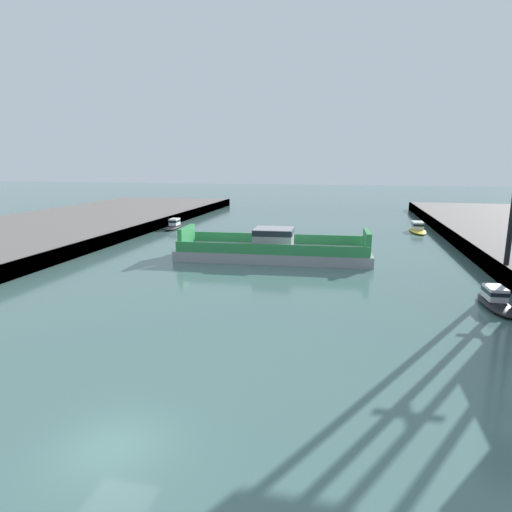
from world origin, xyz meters
The scene contains 5 objects.
ground_plane centered at (0.00, 0.00, 0.00)m, with size 400.00×400.00×0.00m, color #476B66.
chain_ferry centered at (0.16, 32.86, 1.04)m, with size 21.08×7.87×3.34m.
moored_boat_near_right centered at (18.74, 20.24, 0.54)m, with size 2.07×5.71×1.47m.
moored_boat_mid_left centered at (-19.20, 50.98, 0.59)m, with size 2.15×6.18×1.60m.
moored_boat_mid_right centered at (18.32, 56.24, 0.57)m, with size 2.25×7.48×1.50m.
Camera 1 is at (8.17, -12.42, 10.23)m, focal length 30.09 mm.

